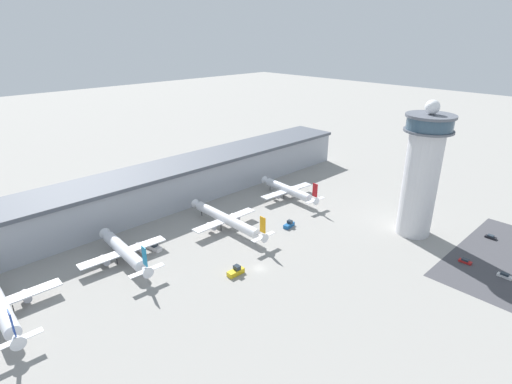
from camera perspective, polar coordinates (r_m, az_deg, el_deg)
ground_plane at (r=141.71m, az=0.48°, el=-10.86°), size 1000.00×1000.00×0.00m
terminal_building at (r=188.43m, az=-14.54°, el=0.31°), size 235.97×25.00×18.63m
control_tower at (r=167.12m, az=22.61°, el=2.70°), size 18.09×18.09×53.86m
airplane_gate_bravo at (r=150.84m, az=-18.30°, el=-8.05°), size 31.82×36.47×13.34m
airplane_gate_charlie at (r=166.08m, az=-4.24°, el=-3.92°), size 30.51×45.16×12.92m
airplane_gate_delta at (r=196.52m, az=4.63°, el=0.28°), size 30.73×37.45×12.76m
service_truck_catering at (r=157.56m, az=-14.50°, el=-7.58°), size 3.77×8.37×2.76m
service_truck_fuel at (r=138.27m, az=-2.88°, el=-11.27°), size 6.09×2.53×3.19m
service_truck_baggage at (r=169.39m, az=4.75°, el=-4.68°), size 5.85×3.00×2.83m
car_blue_compact at (r=160.43m, az=31.98°, el=-10.11°), size 1.79×4.59×1.55m
car_red_hatchback at (r=162.80m, az=27.72°, el=-8.75°), size 1.90×4.37×1.48m
car_green_van at (r=185.63m, az=30.51°, el=-5.56°), size 1.96×4.06×1.37m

